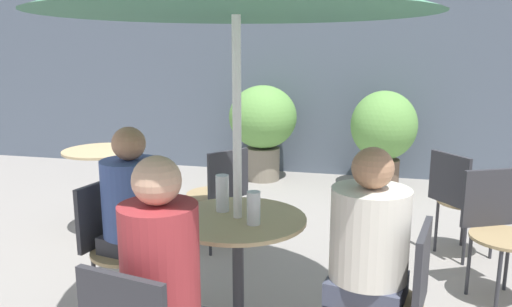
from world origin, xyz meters
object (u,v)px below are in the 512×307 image
(bistro_chair_5, at_px, (458,194))
(beer_glass_0, at_px, (254,208))
(bistro_chair_4, at_px, (498,222))
(cafe_table_near, at_px, (238,252))
(bistro_chair_3, at_px, (220,188))
(seated_person_2, at_px, (365,249))
(seated_person_0, at_px, (134,210))
(bistro_chair_2, at_px, (396,292))
(bistro_chair_0, at_px, (116,237))
(seated_person_1, at_px, (163,275))
(cafe_table_far, at_px, (104,173))
(potted_plant_0, at_px, (263,123))
(potted_plant_1, at_px, (384,131))
(beer_glass_1, at_px, (222,193))

(bistro_chair_5, height_order, beer_glass_0, beer_glass_0)
(bistro_chair_4, bearing_deg, cafe_table_near, -172.15)
(bistro_chair_3, relative_size, seated_person_2, 0.71)
(bistro_chair_3, distance_m, seated_person_0, 1.18)
(seated_person_0, bearing_deg, bistro_chair_2, -90.00)
(bistro_chair_0, relative_size, seated_person_0, 0.71)
(bistro_chair_0, height_order, bistro_chair_4, same)
(seated_person_0, xyz_separation_m, seated_person_1, (0.52, -0.77, 0.02))
(cafe_table_far, distance_m, seated_person_2, 2.69)
(bistro_chair_4, bearing_deg, bistro_chair_3, 144.81)
(bistro_chair_0, xyz_separation_m, bistro_chair_2, (1.58, -0.31, 0.00))
(cafe_table_far, height_order, seated_person_0, seated_person_0)
(bistro_chair_3, bearing_deg, bistro_chair_5, 134.29)
(beer_glass_0, bearing_deg, seated_person_0, 164.51)
(bistro_chair_3, bearing_deg, bistro_chair_0, 21.57)
(seated_person_2, height_order, potted_plant_0, seated_person_2)
(bistro_chair_4, relative_size, bistro_chair_5, 1.00)
(potted_plant_1, bearing_deg, bistro_chair_0, -115.32)
(seated_person_2, bearing_deg, beer_glass_0, -83.84)
(bistro_chair_0, bearing_deg, bistro_chair_2, -90.00)
(bistro_chair_3, bearing_deg, seated_person_2, 74.74)
(seated_person_2, height_order, beer_glass_0, seated_person_2)
(cafe_table_far, distance_m, bistro_chair_0, 1.46)
(bistro_chair_0, relative_size, bistro_chair_2, 1.00)
(cafe_table_near, height_order, bistro_chair_5, bistro_chair_5)
(bistro_chair_4, height_order, bistro_chair_5, same)
(cafe_table_near, height_order, seated_person_1, seated_person_1)
(bistro_chair_0, distance_m, bistro_chair_5, 2.51)
(seated_person_1, relative_size, beer_glass_1, 6.13)
(bistro_chair_3, distance_m, potted_plant_0, 2.21)
(potted_plant_0, distance_m, potted_plant_1, 1.42)
(cafe_table_near, xyz_separation_m, potted_plant_0, (-0.66, 3.49, 0.15))
(cafe_table_far, xyz_separation_m, potted_plant_0, (0.92, 2.10, 0.17))
(seated_person_2, bearing_deg, bistro_chair_2, 90.00)
(cafe_table_near, relative_size, potted_plant_0, 0.65)
(cafe_table_near, xyz_separation_m, cafe_table_far, (-1.58, 1.39, -0.02))
(seated_person_1, height_order, beer_glass_0, seated_person_1)
(cafe_table_far, height_order, bistro_chair_5, bistro_chair_5)
(beer_glass_0, relative_size, potted_plant_1, 0.15)
(seated_person_2, height_order, beer_glass_1, seated_person_2)
(bistro_chair_0, xyz_separation_m, beer_glass_1, (0.68, -0.08, 0.34))
(seated_person_1, relative_size, potted_plant_1, 1.07)
(bistro_chair_5, bearing_deg, beer_glass_0, 105.77)
(beer_glass_0, distance_m, potted_plant_0, 3.65)
(seated_person_0, relative_size, seated_person_1, 0.97)
(bistro_chair_4, height_order, beer_glass_1, beer_glass_1)
(beer_glass_1, bearing_deg, bistro_chair_0, 173.49)
(bistro_chair_4, bearing_deg, potted_plant_0, 104.22)
(bistro_chair_2, bearing_deg, bistro_chair_0, -90.00)
(cafe_table_far, bearing_deg, bistro_chair_5, 3.39)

